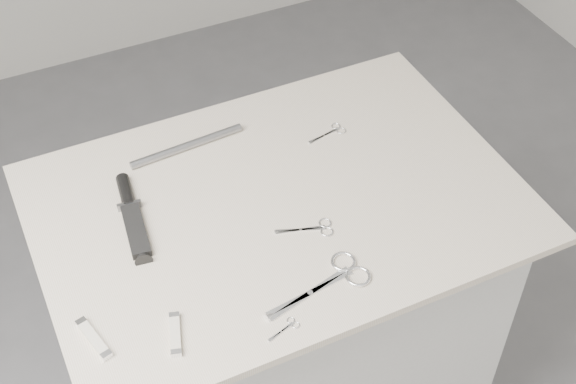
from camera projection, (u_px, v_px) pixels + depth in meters
name	position (u px, v px, depth m)	size (l,w,h in m)	color
plinth	(280.00, 332.00, 2.00)	(0.90, 0.60, 0.90)	silver
display_board	(279.00, 204.00, 1.67)	(1.00, 0.70, 0.02)	beige
large_shears	(336.00, 277.00, 1.52)	(0.22, 0.10, 0.01)	silver
embroidery_scissors_a	(315.00, 228.00, 1.61)	(0.12, 0.06, 0.00)	silver
embroidery_scissors_b	(331.00, 132.00, 1.82)	(0.10, 0.04, 0.00)	silver
tiny_scissors	(287.00, 328.00, 1.44)	(0.07, 0.04, 0.00)	silver
sheathed_knife	(131.00, 212.00, 1.63)	(0.06, 0.23, 0.03)	black
pocket_knife_a	(94.00, 338.00, 1.42)	(0.04, 0.10, 0.01)	beige
pocket_knife_b	(175.00, 334.00, 1.42)	(0.05, 0.09, 0.01)	beige
metal_rail	(187.00, 146.00, 1.77)	(0.02, 0.02, 0.26)	gray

